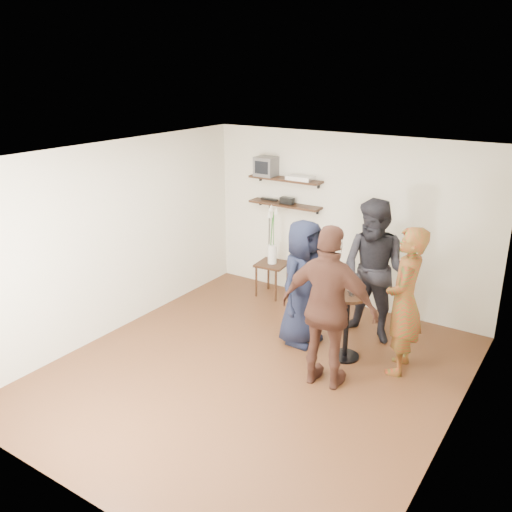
{
  "coord_description": "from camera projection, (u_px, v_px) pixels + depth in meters",
  "views": [
    {
      "loc": [
        3.15,
        -4.77,
        3.5
      ],
      "look_at": [
        -0.24,
        0.4,
        1.32
      ],
      "focal_mm": 38.0,
      "sensor_mm": 36.0,
      "label": 1
    }
  ],
  "objects": [
    {
      "name": "dvd_deck",
      "position": [
        301.0,
        178.0,
        8.17
      ],
      "size": [
        0.4,
        0.24,
        0.06
      ],
      "primitive_type": "cube",
      "color": "silver",
      "rests_on": "shelf_upper"
    },
    {
      "name": "wine_glass_br",
      "position": [
        352.0,
        284.0,
        6.53
      ],
      "size": [
        0.07,
        0.07,
        0.21
      ],
      "color": "silver",
      "rests_on": "drinks_table"
    },
    {
      "name": "person_brown",
      "position": [
        329.0,
        308.0,
        6.01
      ],
      "size": [
        1.16,
        0.56,
        1.91
      ],
      "primitive_type": "imported",
      "rotation": [
        0.0,
        0.0,
        3.23
      ],
      "color": "#49281F",
      "rests_on": "room"
    },
    {
      "name": "shelf_lower",
      "position": [
        285.0,
        205.0,
        8.46
      ],
      "size": [
        1.2,
        0.25,
        0.04
      ],
      "primitive_type": "cube",
      "color": "black",
      "rests_on": "room"
    },
    {
      "name": "drinks_table",
      "position": [
        347.0,
        317.0,
        6.7
      ],
      "size": [
        0.48,
        0.48,
        0.87
      ],
      "color": "black",
      "rests_on": "room"
    },
    {
      "name": "person_navy",
      "position": [
        303.0,
        283.0,
        7.01
      ],
      "size": [
        0.63,
        0.88,
        1.69
      ],
      "primitive_type": "imported",
      "rotation": [
        0.0,
        0.0,
        1.46
      ],
      "color": "black",
      "rests_on": "room"
    },
    {
      "name": "side_table",
      "position": [
        272.0,
        268.0,
        8.6
      ],
      "size": [
        0.5,
        0.5,
        0.55
      ],
      "rotation": [
        0.0,
        0.0,
        0.1
      ],
      "color": "black",
      "rests_on": "room"
    },
    {
      "name": "wine_glass_bl",
      "position": [
        350.0,
        281.0,
        6.62
      ],
      "size": [
        0.07,
        0.07,
        0.2
      ],
      "color": "silver",
      "rests_on": "drinks_table"
    },
    {
      "name": "room",
      "position": [
        254.0,
        272.0,
        6.12
      ],
      "size": [
        4.58,
        5.08,
        2.68
      ],
      "color": "#452B16",
      "rests_on": "ground"
    },
    {
      "name": "shelf_upper",
      "position": [
        285.0,
        179.0,
        8.33
      ],
      "size": [
        1.2,
        0.25,
        0.04
      ],
      "primitive_type": "cube",
      "color": "black",
      "rests_on": "room"
    },
    {
      "name": "person_plaid",
      "position": [
        404.0,
        301.0,
        6.31
      ],
      "size": [
        0.52,
        0.71,
        1.81
      ],
      "primitive_type": "imported",
      "rotation": [
        0.0,
        0.0,
        -1.43
      ],
      "color": "#B51B14",
      "rests_on": "room"
    },
    {
      "name": "person_dark",
      "position": [
        374.0,
        272.0,
        7.06
      ],
      "size": [
        1.0,
        0.81,
        1.92
      ],
      "primitive_type": "imported",
      "rotation": [
        0.0,
        0.0,
        -0.1
      ],
      "color": "black",
      "rests_on": "room"
    },
    {
      "name": "crt_monitor",
      "position": [
        267.0,
        166.0,
        8.45
      ],
      "size": [
        0.32,
        0.3,
        0.3
      ],
      "primitive_type": "cube",
      "color": "#59595B",
      "rests_on": "shelf_upper"
    },
    {
      "name": "radio",
      "position": [
        287.0,
        201.0,
        8.41
      ],
      "size": [
        0.22,
        0.1,
        0.1
      ],
      "primitive_type": "cube",
      "color": "black",
      "rests_on": "shelf_lower"
    },
    {
      "name": "vase_lilies",
      "position": [
        272.0,
        244.0,
        8.47
      ],
      "size": [
        0.19,
        0.2,
        0.98
      ],
      "rotation": [
        0.0,
        0.0,
        0.1
      ],
      "color": "white",
      "rests_on": "side_table"
    },
    {
      "name": "power_strip",
      "position": [
        269.0,
        199.0,
        8.65
      ],
      "size": [
        0.3,
        0.05,
        0.03
      ],
      "primitive_type": "cube",
      "color": "black",
      "rests_on": "shelf_lower"
    },
    {
      "name": "wine_glass_fl",
      "position": [
        343.0,
        283.0,
        6.54
      ],
      "size": [
        0.07,
        0.07,
        0.22
      ],
      "color": "silver",
      "rests_on": "drinks_table"
    },
    {
      "name": "wine_glass_fr",
      "position": [
        352.0,
        286.0,
        6.49
      ],
      "size": [
        0.06,
        0.06,
        0.19
      ],
      "color": "silver",
      "rests_on": "drinks_table"
    }
  ]
}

